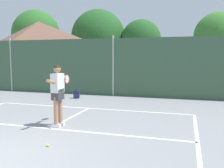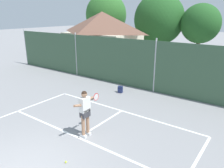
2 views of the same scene
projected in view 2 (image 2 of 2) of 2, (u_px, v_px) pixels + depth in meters
court_markings at (38, 162)px, 7.06m from camera, size 8.30×11.10×0.01m
chainlink_fence at (155, 67)px, 13.02m from camera, size 26.09×0.09×3.22m
clubhouse_building at (102, 38)px, 19.51m from camera, size 6.51×4.61×4.71m
treeline_backdrop at (177, 20)px, 21.38m from camera, size 26.53×4.64×6.88m
tennis_player at (85, 109)px, 8.28m from camera, size 0.27×1.44×1.85m
tennis_ball at (66, 162)px, 7.03m from camera, size 0.07×0.07×0.07m
backpack_navy at (120, 90)px, 13.22m from camera, size 0.31×0.29×0.46m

